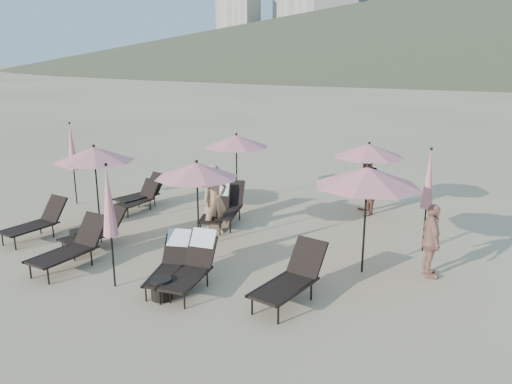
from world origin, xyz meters
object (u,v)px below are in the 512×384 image
at_px(lounger_3, 171,263).
at_px(umbrella_closed_2, 72,147).
at_px(lounger_9, 227,206).
at_px(beachgoer_a, 215,199).
at_px(lounger_4, 192,265).
at_px(umbrella_closed_1, 429,180).
at_px(umbrella_open_0, 94,154).
at_px(side_table_1, 162,289).
at_px(lounger_5, 291,278).
at_px(umbrella_open_3, 236,141).
at_px(side_table_0, 78,239).
at_px(umbrella_open_4, 369,150).
at_px(umbrella_open_2, 367,177).
at_px(beachgoer_b, 366,184).
at_px(lounger_1, 71,246).
at_px(lounger_6, 139,198).
at_px(lounger_0, 37,221).
at_px(lounger_2, 96,231).
at_px(lounger_8, 216,207).
at_px(umbrella_closed_0, 109,202).
at_px(beachgoer_c, 431,241).
at_px(lounger_7, 142,192).
at_px(umbrella_open_1, 197,170).

relative_size(lounger_3, umbrella_closed_2, 0.64).
distance_m(lounger_9, beachgoer_a, 1.00).
relative_size(lounger_4, umbrella_closed_2, 0.66).
xyz_separation_m(umbrella_closed_1, umbrella_closed_2, (-10.61, -0.57, 0.07)).
bearing_deg(umbrella_open_0, side_table_1, -34.18).
height_order(lounger_3, side_table_1, lounger_3).
bearing_deg(lounger_5, umbrella_open_3, 136.95).
bearing_deg(side_table_0, lounger_5, -3.12).
relative_size(umbrella_open_4, umbrella_closed_2, 0.85).
distance_m(umbrella_open_2, beachgoer_b, 4.51).
height_order(lounger_9, umbrella_open_4, umbrella_open_4).
bearing_deg(lounger_1, umbrella_open_3, 87.52).
bearing_deg(lounger_6, side_table_1, -41.80).
relative_size(lounger_0, lounger_1, 0.94).
bearing_deg(lounger_2, umbrella_open_4, 63.83).
bearing_deg(lounger_9, lounger_8, -138.09).
xyz_separation_m(umbrella_open_2, side_table_1, (-3.17, -2.94, -1.92)).
xyz_separation_m(lounger_2, beachgoer_a, (2.08, 2.21, 0.50)).
relative_size(lounger_3, umbrella_open_4, 0.76).
xyz_separation_m(umbrella_open_4, side_table_0, (-5.68, -5.68, -1.73)).
bearing_deg(umbrella_closed_2, lounger_3, -30.04).
bearing_deg(side_table_0, side_table_1, -20.75).
xyz_separation_m(lounger_3, umbrella_closed_0, (-0.99, -0.60, 1.32)).
xyz_separation_m(umbrella_open_3, umbrella_closed_2, (-4.52, -2.48, -0.16)).
relative_size(lounger_2, lounger_4, 0.98).
height_order(side_table_1, beachgoer_c, beachgoer_c).
distance_m(lounger_4, lounger_7, 6.28).
bearing_deg(side_table_0, lounger_8, 55.53).
distance_m(umbrella_open_1, side_table_1, 3.32).
bearing_deg(lounger_3, lounger_7, 117.87).
bearing_deg(umbrella_open_2, lounger_6, 168.00).
relative_size(umbrella_open_0, umbrella_open_3, 1.02).
relative_size(umbrella_closed_0, beachgoer_b, 1.37).
xyz_separation_m(lounger_3, umbrella_open_1, (-0.65, 2.07, 1.46)).
bearing_deg(umbrella_closed_0, umbrella_open_2, 33.68).
relative_size(umbrella_open_3, umbrella_open_4, 1.01).
relative_size(lounger_7, beachgoer_a, 0.95).
height_order(umbrella_open_0, umbrella_open_3, umbrella_open_0).
height_order(lounger_0, lounger_3, lounger_3).
xyz_separation_m(lounger_9, umbrella_closed_1, (5.31, 0.15, 1.27)).
distance_m(lounger_7, umbrella_closed_0, 5.98).
bearing_deg(beachgoer_b, umbrella_closed_0, -57.20).
height_order(lounger_3, umbrella_open_4, umbrella_open_4).
relative_size(lounger_7, umbrella_open_1, 0.81).
xyz_separation_m(lounger_2, umbrella_open_2, (6.25, 1.39, 1.70)).
height_order(lounger_2, lounger_8, lounger_8).
relative_size(lounger_2, umbrella_open_0, 0.75).
bearing_deg(side_table_0, lounger_0, 176.63).
bearing_deg(side_table_0, lounger_7, 104.03).
xyz_separation_m(umbrella_closed_0, beachgoer_b, (3.38, 7.15, -0.85)).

